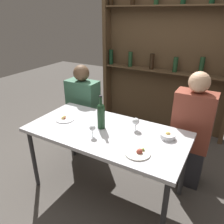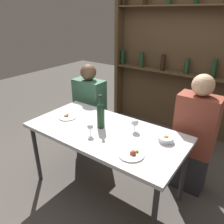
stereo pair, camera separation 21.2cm
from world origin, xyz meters
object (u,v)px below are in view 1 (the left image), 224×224
Objects in this scene: wine_bottle at (101,115)px; food_plate_0 at (65,119)px; food_plate_1 at (138,152)px; seated_person_left at (84,112)px; wine_glass_0 at (92,128)px; snack_bowl at (168,136)px; seated_person_right at (190,134)px; wine_glass_1 at (136,122)px.

food_plate_0 is at bearing -174.64° from wine_bottle.
seated_person_left is (-1.11, 0.76, -0.19)m from food_plate_1.
snack_bowl is at bearing 26.71° from wine_glass_0.
food_plate_0 is 1.44× the size of snack_bowl.
seated_person_left is at bearing 180.00° from seated_person_right.
wine_glass_0 is 0.93× the size of wine_glass_1.
wine_glass_1 is at bearing -23.77° from seated_person_left.
seated_person_right is (0.74, 0.72, -0.21)m from wine_glass_0.
wine_glass_0 is 0.55× the size of food_plate_1.
wine_glass_0 is 0.68m from snack_bowl.
wine_glass_0 is at bearing -16.82° from food_plate_0.
seated_person_left is (-1.25, 0.41, -0.21)m from snack_bowl.
seated_person_left reaches higher than wine_bottle.
wine_bottle is 0.55m from food_plate_1.
seated_person_right is (1.39, -0.00, 0.05)m from seated_person_left.
snack_bowl reaches higher than food_plate_1.
food_plate_1 reaches higher than food_plate_0.
food_plate_0 is 0.93m from food_plate_1.
food_plate_1 is at bearing -5.24° from wine_glass_0.
seated_person_right is at bearing -0.00° from seated_person_left.
wine_glass_1 reaches higher than snack_bowl.
wine_bottle is at bearing 155.77° from food_plate_1.
wine_bottle is 1.75× the size of food_plate_0.
wine_bottle is 2.72× the size of wine_glass_1.
wine_glass_1 is at bearing 46.56° from wine_glass_0.
food_plate_0 is at bearing 169.00° from food_plate_1.
wine_glass_1 is at bearing 179.83° from snack_bowl.
food_plate_1 is 1.36m from seated_person_left.
food_plate_0 is 0.15× the size of seated_person_right.
food_plate_0 is 0.16× the size of seated_person_left.
wine_glass_0 is 1.00m from seated_person_left.
food_plate_1 is 0.18× the size of seated_person_left.
wine_glass_1 reaches higher than food_plate_1.
wine_bottle is at bearing -156.84° from wine_glass_1.
food_plate_0 is (-0.45, 0.14, -0.07)m from wine_glass_0.
wine_glass_1 is 0.11× the size of seated_person_left.
snack_bowl is at bearing -0.17° from wine_glass_1.
snack_bowl is (0.62, 0.13, -0.12)m from wine_bottle.
seated_person_right is (1.19, 0.58, -0.14)m from food_plate_0.
seated_person_left is at bearing 131.86° from wine_glass_0.
wine_glass_1 is at bearing 117.19° from food_plate_1.
wine_bottle is 0.89m from seated_person_left.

